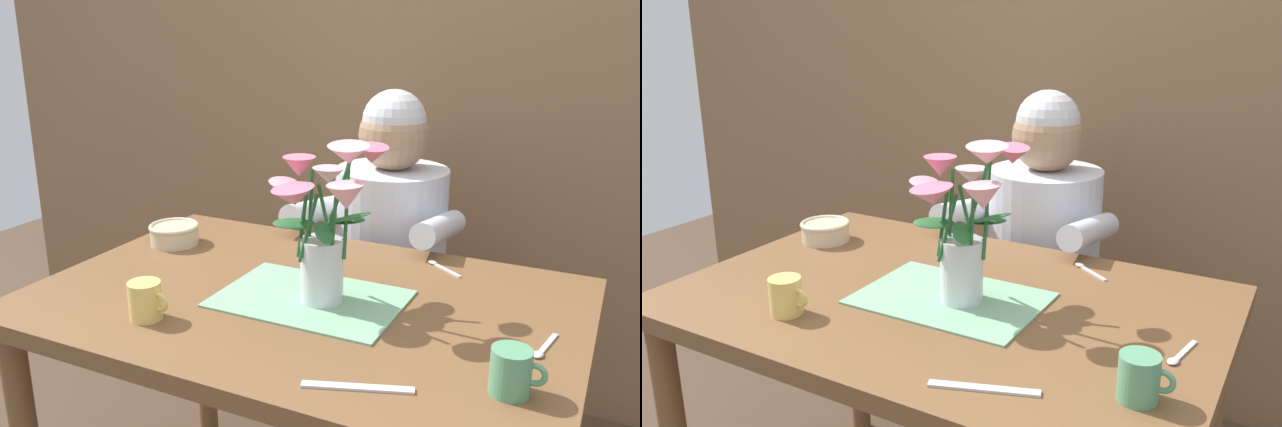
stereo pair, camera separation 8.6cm
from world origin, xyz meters
The scene contains 12 objects.
wood_panel_backdrop centered at (0.00, 1.05, 1.25)m, with size 4.00×0.10×2.50m, color brown.
dining_table centered at (0.00, 0.00, 0.64)m, with size 1.20×0.80×0.74m.
seated_person centered at (-0.02, 0.62, 0.56)m, with size 0.45×0.47×1.14m.
striped_placemat centered at (0.02, -0.01, 0.74)m, with size 0.40×0.28×0.01m, color #7AB289.
flower_vase centered at (0.06, -0.02, 0.93)m, with size 0.26×0.27×0.36m.
ceramic_bowl centered at (-0.48, 0.15, 0.77)m, with size 0.14×0.14×0.06m.
dinner_knife centered at (0.25, -0.30, 0.74)m, with size 0.19×0.02×0.01m, color silver.
ceramic_mug centered at (-0.24, -0.24, 0.78)m, with size 0.09×0.07×0.08m.
coffee_cup centered at (0.49, -0.20, 0.78)m, with size 0.09×0.07×0.08m.
spoon_0 centered at (0.51, -0.03, 0.74)m, with size 0.04×0.12×0.01m.
spoon_1 centered at (-0.02, 0.17, 0.74)m, with size 0.08×0.10×0.01m.
spoon_2 centered at (0.22, 0.30, 0.74)m, with size 0.11×0.08×0.01m.
Camera 1 is at (0.62, -1.19, 1.34)m, focal length 36.69 mm.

